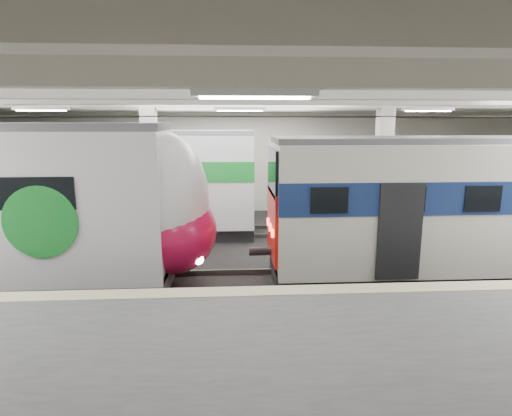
{
  "coord_description": "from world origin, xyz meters",
  "views": [
    {
      "loc": [
        -0.32,
        -11.61,
        4.61
      ],
      "look_at": [
        0.44,
        1.0,
        2.0
      ],
      "focal_mm": 30.0,
      "sensor_mm": 36.0,
      "label": 1
    }
  ],
  "objects": [
    {
      "name": "station_hall",
      "position": [
        0.0,
        -1.74,
        3.24
      ],
      "size": [
        36.0,
        24.0,
        5.75
      ],
      "color": "black",
      "rests_on": "ground"
    },
    {
      "name": "far_train",
      "position": [
        -5.92,
        5.5,
        2.18
      ],
      "size": [
        13.17,
        3.11,
        4.21
      ],
      "rotation": [
        0.0,
        0.0,
        -0.03
      ],
      "color": "silver",
      "rests_on": "ground"
    },
    {
      "name": "older_rer",
      "position": [
        6.99,
        0.0,
        2.18
      ],
      "size": [
        12.44,
        2.75,
        4.15
      ],
      "color": "beige",
      "rests_on": "ground"
    }
  ]
}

